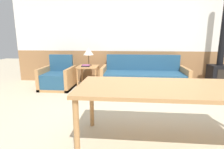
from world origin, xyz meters
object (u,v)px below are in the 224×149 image
dining_table (170,92)px  wood_stove (220,63)px  armchair (58,79)px  side_table (88,70)px  table_lamp (88,52)px  couch (143,78)px

dining_table → wood_stove: size_ratio=0.88×
armchair → side_table: (0.74, 0.24, 0.20)m
armchair → table_lamp: bearing=16.3°
couch → side_table: (-1.42, 0.02, 0.20)m
side_table → table_lamp: size_ratio=1.17×
couch → armchair: 2.17m
side_table → dining_table: size_ratio=0.26×
dining_table → wood_stove: 3.09m
table_lamp → side_table: bearing=-89.3°
couch → dining_table: 2.47m
armchair → dining_table: (2.25, -2.21, 0.41)m
table_lamp → wood_stove: wood_stove is taller
armchair → wood_stove: bearing=-3.6°
armchair → dining_table: 3.18m
dining_table → wood_stove: (1.78, 2.53, 0.00)m
couch → wood_stove: (1.87, 0.09, 0.41)m
table_lamp → dining_table: (1.52, -2.54, -0.25)m
couch → side_table: 1.44m
armchair → wood_stove: wood_stove is taller
table_lamp → wood_stove: 3.31m
armchair → side_table: size_ratio=1.52×
side_table → table_lamp: 0.47m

